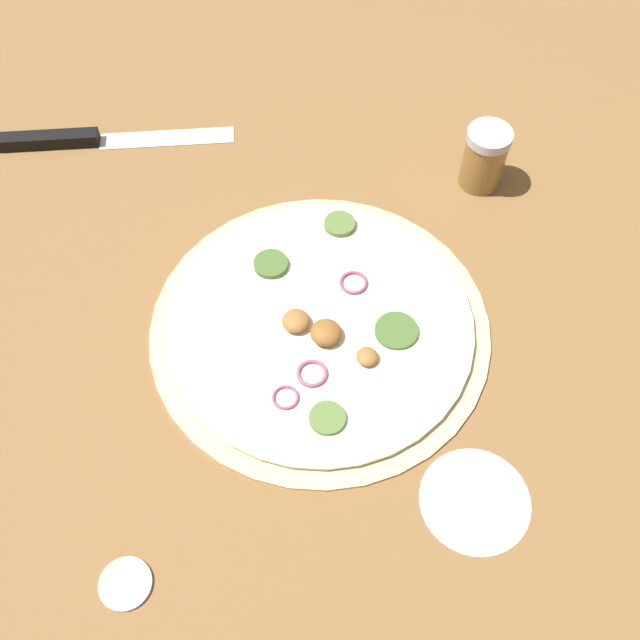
% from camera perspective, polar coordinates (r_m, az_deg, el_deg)
% --- Properties ---
extents(ground_plane, '(3.00, 3.00, 0.00)m').
position_cam_1_polar(ground_plane, '(0.81, -0.00, -0.65)').
color(ground_plane, brown).
extents(pizza, '(0.37, 0.37, 0.03)m').
position_cam_1_polar(pizza, '(0.81, 0.02, -0.42)').
color(pizza, beige).
rests_on(pizza, ground_plane).
extents(knife, '(0.18, 0.27, 0.02)m').
position_cam_1_polar(knife, '(1.04, -18.25, 12.93)').
color(knife, silver).
rests_on(knife, ground_plane).
extents(spice_jar, '(0.05, 0.05, 0.08)m').
position_cam_1_polar(spice_jar, '(0.94, 12.42, 12.00)').
color(spice_jar, olive).
rests_on(spice_jar, ground_plane).
extents(loose_cap, '(0.05, 0.05, 0.01)m').
position_cam_1_polar(loose_cap, '(0.73, -14.63, -18.84)').
color(loose_cap, '#B2B2B7').
rests_on(loose_cap, ground_plane).
extents(flour_patch, '(0.11, 0.11, 0.00)m').
position_cam_1_polar(flour_patch, '(0.74, 11.73, -13.32)').
color(flour_patch, white).
rests_on(flour_patch, ground_plane).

